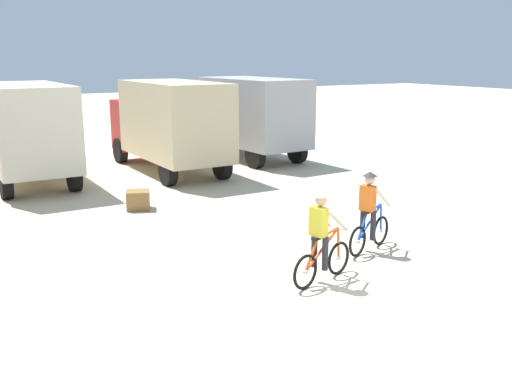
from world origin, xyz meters
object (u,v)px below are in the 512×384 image
cyclist_orange_shirt (321,240)px  cyclist_cowboy_hat (369,215)px  supply_crate (138,200)px  box_truck_grey_hauler (246,113)px  box_truck_cream_rv (24,128)px  box_truck_tan_camper (169,122)px

cyclist_orange_shirt → cyclist_cowboy_hat: bearing=25.2°
cyclist_orange_shirt → supply_crate: 7.15m
box_truck_grey_hauler → cyclist_cowboy_hat: bearing=-107.0°
box_truck_cream_rv → box_truck_grey_hauler: same height
box_truck_tan_camper → cyclist_cowboy_hat: box_truck_tan_camper is taller
box_truck_grey_hauler → cyclist_cowboy_hat: (-3.67, -12.02, -1.03)m
supply_crate → cyclist_orange_shirt: bearing=-80.5°
cyclist_cowboy_hat → box_truck_grey_hauler: bearing=73.0°
box_truck_grey_hauler → cyclist_cowboy_hat: box_truck_grey_hauler is taller
supply_crate → box_truck_tan_camper: bearing=58.4°
box_truck_tan_camper → box_truck_grey_hauler: 4.14m
cyclist_cowboy_hat → supply_crate: size_ratio=2.86×
box_truck_grey_hauler → cyclist_orange_shirt: bearing=-113.7°
box_truck_cream_rv → supply_crate: bearing=-69.8°
box_truck_grey_hauler → supply_crate: box_truck_grey_hauler is taller
box_truck_cream_rv → cyclist_cowboy_hat: 12.72m
cyclist_orange_shirt → supply_crate: bearing=99.5°
box_truck_cream_rv → box_truck_tan_camper: (4.92, -0.76, 0.00)m
box_truck_cream_rv → cyclist_cowboy_hat: size_ratio=3.71×
box_truck_tan_camper → cyclist_orange_shirt: box_truck_tan_camper is taller
box_truck_grey_hauler → supply_crate: 9.22m
box_truck_tan_camper → box_truck_cream_rv: bearing=171.2°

